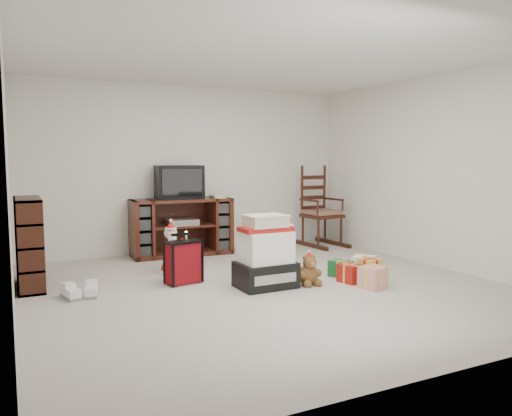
{
  "coord_description": "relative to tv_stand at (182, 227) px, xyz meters",
  "views": [
    {
      "loc": [
        -2.49,
        -4.79,
        1.42
      ],
      "look_at": [
        0.17,
        0.6,
        0.82
      ],
      "focal_mm": 35.0,
      "sensor_mm": 36.0,
      "label": 1
    }
  ],
  "objects": [
    {
      "name": "room",
      "position": [
        0.26,
        -2.21,
        0.83
      ],
      "size": [
        5.01,
        5.01,
        2.51
      ],
      "color": "beige",
      "rests_on": "ground"
    },
    {
      "name": "sneaker_pair",
      "position": [
        -1.63,
        -1.72,
        -0.36
      ],
      "size": [
        0.39,
        0.33,
        0.11
      ],
      "rotation": [
        0.0,
        0.0,
        0.05
      ],
      "color": "white",
      "rests_on": "floor"
    },
    {
      "name": "tv_stand",
      "position": [
        0.0,
        0.0,
        0.0
      ],
      "size": [
        1.47,
        0.56,
        0.83
      ],
      "rotation": [
        0.0,
        0.0,
        -0.03
      ],
      "color": "#4D2216",
      "rests_on": "floor"
    },
    {
      "name": "bookshelf",
      "position": [
        -2.08,
        -1.07,
        0.06
      ],
      "size": [
        0.27,
        0.81,
        0.99
      ],
      "color": "#34160E",
      "rests_on": "floor"
    },
    {
      "name": "crt_television",
      "position": [
        -0.02,
        0.02,
        0.66
      ],
      "size": [
        0.71,
        0.55,
        0.49
      ],
      "rotation": [
        0.0,
        0.0,
        -0.12
      ],
      "color": "black",
      "rests_on": "tv_stand"
    },
    {
      "name": "gift_pile",
      "position": [
        0.25,
        -2.2,
        -0.07
      ],
      "size": [
        0.63,
        0.46,
        0.79
      ],
      "rotation": [
        0.0,
        0.0,
        0.02
      ],
      "color": "black",
      "rests_on": "floor"
    },
    {
      "name": "rocking_chair",
      "position": [
        2.29,
        -0.19,
        0.05
      ],
      "size": [
        0.6,
        0.93,
        1.36
      ],
      "rotation": [
        0.0,
        0.0,
        0.07
      ],
      "color": "#34160E",
      "rests_on": "floor"
    },
    {
      "name": "red_suitcase",
      "position": [
        -0.51,
        -1.64,
        -0.17
      ],
      "size": [
        0.41,
        0.27,
        0.58
      ],
      "rotation": [
        0.0,
        0.0,
        0.21
      ],
      "color": "maroon",
      "rests_on": "floor"
    },
    {
      "name": "mrs_claus_figurine",
      "position": [
        -0.48,
        -1.06,
        -0.17
      ],
      "size": [
        0.32,
        0.3,
        0.66
      ],
      "color": "#AB1D12",
      "rests_on": "floor"
    },
    {
      "name": "stocking",
      "position": [
        0.62,
        -2.0,
        -0.09
      ],
      "size": [
        0.32,
        0.18,
        0.66
      ],
      "primitive_type": null,
      "rotation": [
        0.0,
        0.0,
        0.16
      ],
      "color": "#0B651A",
      "rests_on": "floor"
    },
    {
      "name": "santa_figurine",
      "position": [
        0.73,
        -1.09,
        -0.2
      ],
      "size": [
        0.28,
        0.26,
        0.56
      ],
      "color": "#AB1D12",
      "rests_on": "floor"
    },
    {
      "name": "gift_cluster",
      "position": [
        1.34,
        -2.41,
        -0.3
      ],
      "size": [
        0.7,
        0.79,
        0.24
      ],
      "color": "#A31712",
      "rests_on": "floor"
    },
    {
      "name": "teddy_bear",
      "position": [
        0.73,
        -2.33,
        -0.27
      ],
      "size": [
        0.23,
        0.2,
        0.34
      ],
      "color": "brown",
      "rests_on": "floor"
    }
  ]
}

